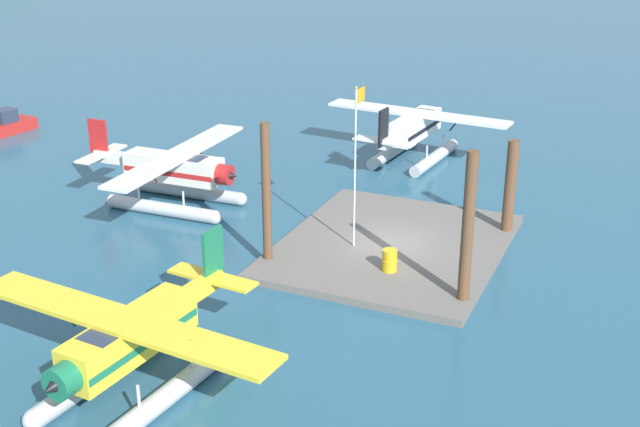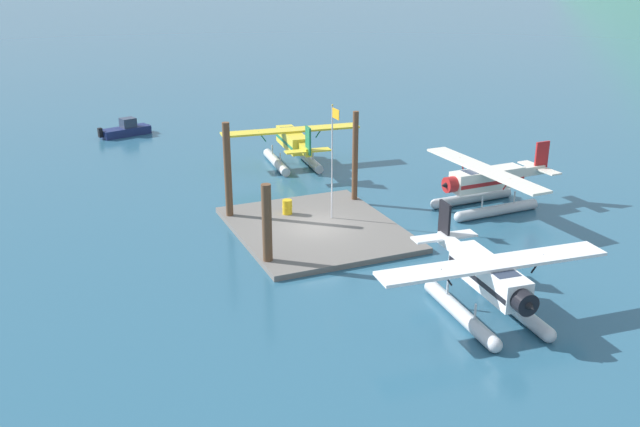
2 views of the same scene
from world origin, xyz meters
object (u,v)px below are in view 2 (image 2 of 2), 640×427
(flagpole, at_px, (333,150))
(boat_navy_open_sw, at_px, (127,130))
(fuel_drum, at_px, (287,207))
(seaplane_white_stbd_fwd, at_px, (488,283))
(seaplane_yellow_port_fwd, at_px, (292,144))
(seaplane_cream_bow_centre, at_px, (486,185))

(flagpole, bearing_deg, boat_navy_open_sw, -163.79)
(fuel_drum, height_order, seaplane_white_stbd_fwd, seaplane_white_stbd_fwd)
(fuel_drum, bearing_deg, flagpole, 50.55)
(seaplane_white_stbd_fwd, bearing_deg, boat_navy_open_sw, -166.73)
(seaplane_white_stbd_fwd, xyz_separation_m, seaplane_yellow_port_fwd, (-25.24, 0.65, 0.00))
(flagpole, distance_m, seaplane_cream_bow_centre, 10.19)
(seaplane_yellow_port_fwd, xyz_separation_m, boat_navy_open_sw, (-14.34, -9.99, -1.09))
(boat_navy_open_sw, bearing_deg, seaplane_white_stbd_fwd, 13.27)
(seaplane_yellow_port_fwd, relative_size, boat_navy_open_sw, 2.21)
(flagpole, distance_m, fuel_drum, 4.63)
(seaplane_white_stbd_fwd, bearing_deg, flagpole, -173.04)
(fuel_drum, xyz_separation_m, seaplane_cream_bow_centre, (3.18, 11.83, 0.84))
(fuel_drum, xyz_separation_m, seaplane_yellow_port_fwd, (-10.59, 4.38, 0.84))
(flagpole, xyz_separation_m, seaplane_cream_bow_centre, (1.41, 9.68, -2.86))
(seaplane_white_stbd_fwd, relative_size, boat_navy_open_sw, 2.21)
(boat_navy_open_sw, bearing_deg, fuel_drum, 12.68)
(seaplane_white_stbd_fwd, height_order, seaplane_cream_bow_centre, same)
(flagpole, xyz_separation_m, fuel_drum, (-1.77, -2.16, -3.70))
(seaplane_white_stbd_fwd, height_order, seaplane_yellow_port_fwd, same)
(fuel_drum, height_order, seaplane_yellow_port_fwd, seaplane_yellow_port_fwd)
(seaplane_white_stbd_fwd, xyz_separation_m, seaplane_cream_bow_centre, (-11.46, 8.11, 0.00))
(flagpole, bearing_deg, fuel_drum, -129.45)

